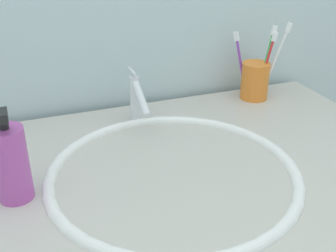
{
  "coord_description": "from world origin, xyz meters",
  "views": [
    {
      "loc": [
        -0.22,
        -0.67,
        1.28
      ],
      "look_at": [
        0.03,
        0.0,
        0.92
      ],
      "focal_mm": 44.95,
      "sensor_mm": 36.0,
      "label": 1
    }
  ],
  "objects_px": {
    "toothbrush_white": "(276,56)",
    "soap_dispenser": "(11,164)",
    "toothbrush_green": "(267,58)",
    "faucet": "(137,98)",
    "toothbrush_cup": "(255,81)",
    "toothbrush_purple": "(240,59)",
    "toothbrush_red": "(267,61)"
  },
  "relations": [
    {
      "from": "toothbrush_red",
      "to": "toothbrush_purple",
      "type": "height_order",
      "value": "toothbrush_red"
    },
    {
      "from": "toothbrush_purple",
      "to": "soap_dispenser",
      "type": "distance_m",
      "value": 0.67
    },
    {
      "from": "toothbrush_cup",
      "to": "toothbrush_red",
      "type": "relative_size",
      "value": 0.56
    },
    {
      "from": "toothbrush_white",
      "to": "toothbrush_red",
      "type": "bearing_deg",
      "value": 143.91
    },
    {
      "from": "toothbrush_red",
      "to": "soap_dispenser",
      "type": "xyz_separation_m",
      "value": [
        -0.66,
        -0.25,
        -0.03
      ]
    },
    {
      "from": "toothbrush_green",
      "to": "soap_dispenser",
      "type": "bearing_deg",
      "value": -159.24
    },
    {
      "from": "faucet",
      "to": "toothbrush_purple",
      "type": "bearing_deg",
      "value": 14.08
    },
    {
      "from": "faucet",
      "to": "toothbrush_cup",
      "type": "xyz_separation_m",
      "value": [
        0.34,
        0.04,
        -0.02
      ]
    },
    {
      "from": "toothbrush_red",
      "to": "toothbrush_white",
      "type": "relative_size",
      "value": 0.87
    },
    {
      "from": "toothbrush_white",
      "to": "soap_dispenser",
      "type": "relative_size",
      "value": 1.17
    },
    {
      "from": "toothbrush_white",
      "to": "soap_dispenser",
      "type": "height_order",
      "value": "toothbrush_white"
    },
    {
      "from": "toothbrush_cup",
      "to": "faucet",
      "type": "bearing_deg",
      "value": -173.52
    },
    {
      "from": "toothbrush_cup",
      "to": "soap_dispenser",
      "type": "distance_m",
      "value": 0.68
    },
    {
      "from": "faucet",
      "to": "toothbrush_cup",
      "type": "height_order",
      "value": "faucet"
    },
    {
      "from": "toothbrush_cup",
      "to": "toothbrush_green",
      "type": "distance_m",
      "value": 0.07
    },
    {
      "from": "toothbrush_red",
      "to": "soap_dispenser",
      "type": "distance_m",
      "value": 0.7
    },
    {
      "from": "faucet",
      "to": "soap_dispenser",
      "type": "xyz_separation_m",
      "value": [
        -0.29,
        -0.22,
        0.01
      ]
    },
    {
      "from": "faucet",
      "to": "toothbrush_purple",
      "type": "relative_size",
      "value": 0.82
    },
    {
      "from": "toothbrush_cup",
      "to": "toothbrush_green",
      "type": "relative_size",
      "value": 0.52
    },
    {
      "from": "toothbrush_red",
      "to": "toothbrush_purple",
      "type": "xyz_separation_m",
      "value": [
        -0.05,
        0.05,
        -0.0
      ]
    },
    {
      "from": "faucet",
      "to": "toothbrush_purple",
      "type": "height_order",
      "value": "toothbrush_purple"
    },
    {
      "from": "faucet",
      "to": "toothbrush_red",
      "type": "relative_size",
      "value": 0.78
    },
    {
      "from": "toothbrush_red",
      "to": "toothbrush_white",
      "type": "xyz_separation_m",
      "value": [
        0.02,
        -0.01,
        0.01
      ]
    },
    {
      "from": "toothbrush_green",
      "to": "toothbrush_white",
      "type": "relative_size",
      "value": 0.94
    },
    {
      "from": "toothbrush_cup",
      "to": "soap_dispenser",
      "type": "xyz_separation_m",
      "value": [
        -0.63,
        -0.26,
        0.02
      ]
    },
    {
      "from": "faucet",
      "to": "toothbrush_red",
      "type": "distance_m",
      "value": 0.37
    },
    {
      "from": "toothbrush_green",
      "to": "toothbrush_purple",
      "type": "bearing_deg",
      "value": 138.59
    },
    {
      "from": "soap_dispenser",
      "to": "toothbrush_green",
      "type": "bearing_deg",
      "value": 20.76
    },
    {
      "from": "faucet",
      "to": "toothbrush_white",
      "type": "distance_m",
      "value": 0.39
    },
    {
      "from": "toothbrush_green",
      "to": "toothbrush_red",
      "type": "xyz_separation_m",
      "value": [
        -0.0,
        -0.0,
        -0.01
      ]
    },
    {
      "from": "toothbrush_red",
      "to": "toothbrush_purple",
      "type": "bearing_deg",
      "value": 136.83
    },
    {
      "from": "toothbrush_cup",
      "to": "toothbrush_white",
      "type": "relative_size",
      "value": 0.49
    }
  ]
}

